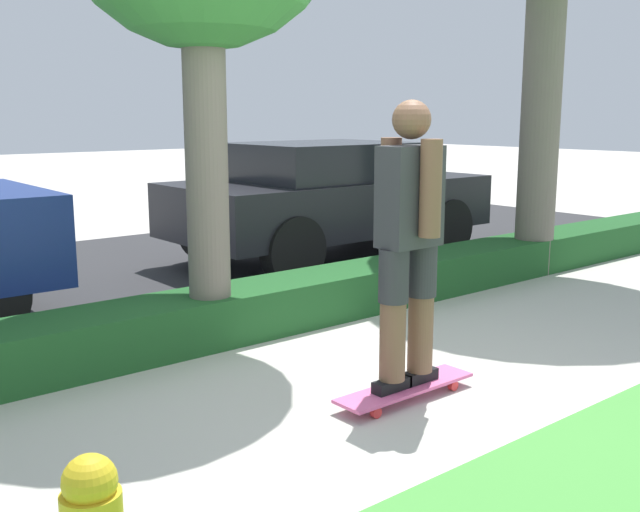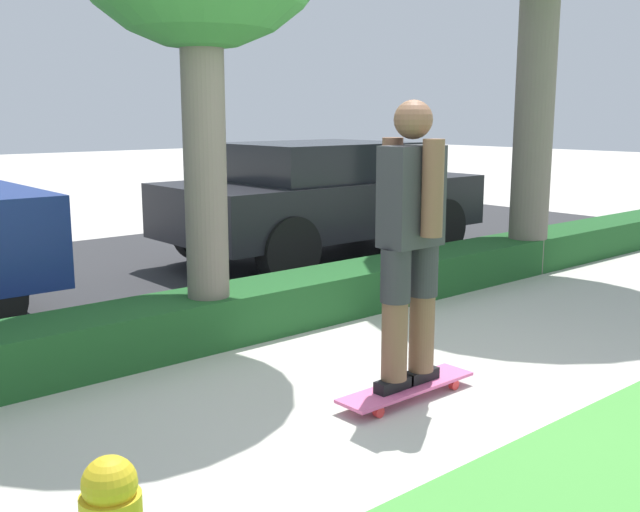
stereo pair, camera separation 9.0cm
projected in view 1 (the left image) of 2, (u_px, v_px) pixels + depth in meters
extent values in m
plane|color=#BCB7AD|center=(379.00, 391.00, 4.73)|extent=(60.00, 60.00, 0.00)
cube|color=#2D2D30|center=(101.00, 279.00, 7.89)|extent=(17.12, 5.00, 0.01)
cube|color=#1E5123|center=(238.00, 312.00, 5.90)|extent=(17.12, 0.60, 0.38)
cube|color=#DB5B93|center=(406.00, 387.00, 4.58)|extent=(1.00, 0.24, 0.02)
cylinder|color=red|center=(453.00, 385.00, 4.74)|extent=(0.07, 0.04, 0.07)
cylinder|color=red|center=(432.00, 378.00, 4.87)|extent=(0.07, 0.04, 0.07)
cylinder|color=red|center=(376.00, 412.00, 4.31)|extent=(0.07, 0.04, 0.07)
cylinder|color=red|center=(355.00, 403.00, 4.45)|extent=(0.07, 0.04, 0.07)
cube|color=black|center=(392.00, 385.00, 4.50)|extent=(0.26, 0.09, 0.07)
cylinder|color=brown|center=(393.00, 315.00, 4.42)|extent=(0.16, 0.16, 0.80)
cylinder|color=#2D2D33|center=(394.00, 276.00, 4.37)|extent=(0.18, 0.18, 0.32)
cube|color=black|center=(419.00, 376.00, 4.65)|extent=(0.26, 0.09, 0.07)
cylinder|color=brown|center=(421.00, 308.00, 4.57)|extent=(0.16, 0.16, 0.80)
cylinder|color=#2D2D33|center=(422.00, 270.00, 4.52)|extent=(0.18, 0.18, 0.32)
cube|color=#333338|center=(410.00, 197.00, 4.36)|extent=(0.38, 0.21, 0.59)
cylinder|color=brown|center=(431.00, 189.00, 4.23)|extent=(0.13, 0.13, 0.56)
cylinder|color=brown|center=(391.00, 185.00, 4.47)|extent=(0.13, 0.13, 0.56)
sphere|color=brown|center=(412.00, 120.00, 4.28)|extent=(0.23, 0.23, 0.23)
cylinder|color=#70665B|center=(207.00, 171.00, 5.45)|extent=(0.31, 0.31, 2.62)
cylinder|color=#70665B|center=(541.00, 107.00, 7.93)|extent=(0.42, 0.42, 3.60)
cube|color=black|center=(329.00, 204.00, 8.93)|extent=(3.84, 1.81, 0.61)
cube|color=black|center=(322.00, 161.00, 8.76)|extent=(2.00, 1.59, 0.43)
cylinder|color=black|center=(447.00, 228.00, 9.11)|extent=(0.71, 0.21, 0.71)
cylinder|color=black|center=(356.00, 214.00, 10.35)|extent=(0.71, 0.21, 0.71)
cylinder|color=black|center=(293.00, 250.00, 7.62)|extent=(0.71, 0.21, 0.71)
cylinder|color=black|center=(208.00, 231.00, 8.86)|extent=(0.71, 0.21, 0.71)
sphere|color=gold|center=(90.00, 481.00, 2.00)|extent=(0.15, 0.15, 0.15)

